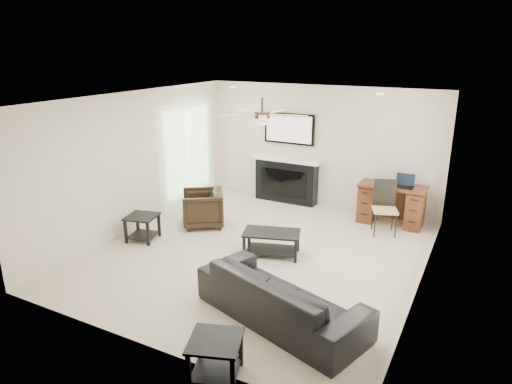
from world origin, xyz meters
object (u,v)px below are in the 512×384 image
Objects in this scene: desk at (391,205)px; fireplace_unit at (286,159)px; armchair at (203,208)px; coffee_table at (272,243)px; sofa at (281,296)px.

fireplace_unit is at bearing 173.37° from desk.
coffee_table is at bearing 37.29° from armchair.
coffee_table is at bearing -70.72° from fireplace_unit.
sofa is at bearing -78.14° from coffee_table.
sofa is 3.37m from armchair.
armchair is at bearing -21.54° from sofa.
armchair is 0.39× the size of fireplace_unit.
armchair is at bearing 144.58° from coffee_table.
coffee_table is 2.69m from desk.
desk is (2.30, -0.27, -0.57)m from fireplace_unit.
fireplace_unit is (-0.89, 2.55, 0.75)m from coffee_table.
sofa is at bearing -66.64° from fireplace_unit.
fireplace_unit is (-1.79, 4.15, 0.63)m from sofa.
fireplace_unit is 1.57× the size of desk.
desk is at bearing -79.35° from sofa.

